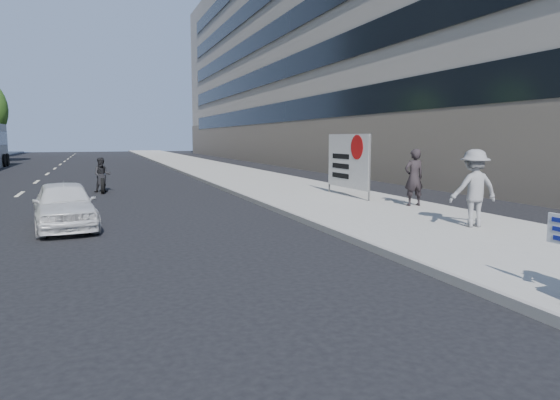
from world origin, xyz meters
name	(u,v)px	position (x,y,z in m)	size (l,w,h in m)	color
ground	(313,262)	(0.00, 0.00, 0.00)	(160.00, 160.00, 0.00)	black
near_sidewalk	(237,175)	(4.00, 20.00, 0.07)	(5.00, 120.00, 0.15)	gray
near_building	(344,48)	(17.00, 32.00, 10.00)	(14.00, 70.00, 20.00)	#9C9387
jogger	(474,188)	(4.63, 1.29, 1.05)	(1.16, 0.67, 1.80)	slate
pedestrian_woman	(414,177)	(5.48, 4.83, 1.02)	(0.63, 0.42, 1.74)	black
protest_banner	(348,161)	(4.78, 7.81, 1.40)	(0.08, 3.06, 2.20)	#4C4C4C
white_sedan_near	(64,205)	(-4.36, 5.19, 0.59)	(1.38, 3.44, 1.17)	silver
motorcycle	(102,177)	(-3.39, 13.63, 0.64)	(0.72, 2.05, 1.42)	black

